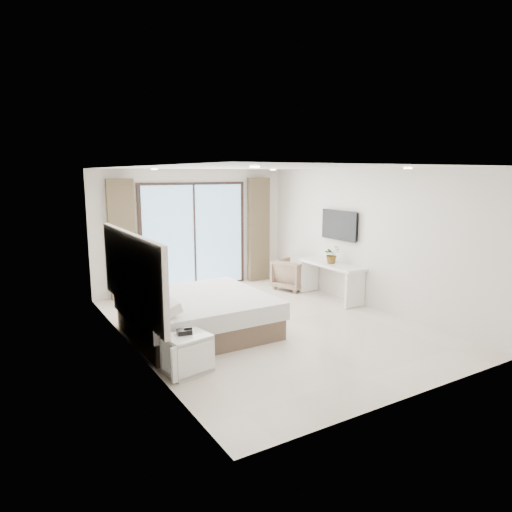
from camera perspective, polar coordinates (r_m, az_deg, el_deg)
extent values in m
plane|color=beige|center=(8.07, 1.25, -8.55)|extent=(6.20, 6.20, 0.00)
cube|color=silver|center=(10.46, -7.82, 3.31)|extent=(4.60, 0.02, 2.70)
cube|color=silver|center=(5.43, 19.07, -3.67)|extent=(4.60, 0.02, 2.70)
cube|color=silver|center=(6.81, -15.31, -0.70)|extent=(0.02, 6.20, 2.70)
cube|color=silver|center=(9.16, 13.56, 2.13)|extent=(0.02, 6.20, 2.70)
cube|color=white|center=(7.63, 1.33, 11.00)|extent=(4.60, 6.20, 0.02)
cube|color=white|center=(7.06, -15.32, -1.97)|extent=(0.08, 3.00, 1.20)
cube|color=black|center=(9.61, 10.47, 3.82)|extent=(0.06, 1.00, 0.58)
cube|color=black|center=(9.58, 10.29, 3.81)|extent=(0.02, 1.04, 0.62)
cube|color=black|center=(10.45, -7.74, 2.48)|extent=(2.56, 0.04, 2.42)
cube|color=#88B4DB|center=(10.43, -7.67, 2.46)|extent=(2.40, 0.01, 2.30)
cube|color=brown|center=(9.82, -16.37, 1.94)|extent=(0.55, 0.14, 2.50)
cube|color=brown|center=(11.10, 0.34, 3.29)|extent=(0.55, 0.14, 2.50)
cylinder|color=white|center=(5.42, -0.16, 11.08)|extent=(0.12, 0.12, 0.02)
cylinder|color=white|center=(7.11, 18.46, 10.38)|extent=(0.12, 0.12, 0.02)
cylinder|color=white|center=(8.71, -12.60, 10.55)|extent=(0.12, 0.12, 0.02)
cylinder|color=white|center=(9.85, 2.14, 10.73)|extent=(0.12, 0.12, 0.02)
cube|color=brown|center=(7.66, -7.21, -8.32)|extent=(2.13, 2.02, 0.34)
cube|color=silver|center=(7.57, -7.26, -6.11)|extent=(2.21, 2.10, 0.28)
cube|color=white|center=(6.63, -10.97, -6.74)|extent=(0.28, 0.43, 0.14)
cube|color=white|center=(7.04, -12.26, -5.77)|extent=(0.28, 0.43, 0.14)
cube|color=white|center=(7.47, -13.42, -4.88)|extent=(0.28, 0.43, 0.14)
cube|color=white|center=(7.89, -14.43, -4.11)|extent=(0.28, 0.43, 0.14)
cube|color=white|center=(6.14, -8.63, -9.99)|extent=(0.63, 0.55, 0.05)
cube|color=white|center=(6.31, -8.51, -13.90)|extent=(0.63, 0.55, 0.05)
cube|color=white|center=(6.05, -7.81, -12.67)|extent=(0.56, 0.15, 0.46)
cube|color=white|center=(6.40, -9.28, -11.39)|extent=(0.56, 0.15, 0.46)
cube|color=black|center=(6.17, -8.95, -9.34)|extent=(0.21, 0.17, 0.06)
cube|color=white|center=(9.59, 9.37, -1.05)|extent=(0.51, 1.62, 0.06)
cube|color=white|center=(9.15, 12.26, -4.18)|extent=(0.49, 0.06, 0.71)
cube|color=white|center=(10.23, 6.67, -2.48)|extent=(0.49, 0.06, 0.71)
imported|color=#33662D|center=(9.56, 9.43, -0.03)|extent=(0.35, 0.38, 0.29)
imported|color=#978262|center=(10.40, 4.60, -2.12)|extent=(0.89, 0.91, 0.75)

